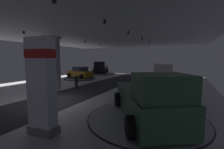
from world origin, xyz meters
name	(u,v)px	position (x,y,z in m)	size (l,w,h in m)	color
ground	(51,102)	(0.00, 0.00, -0.02)	(24.00, 44.00, 0.06)	silver
ceiling_with_spotlights	(47,26)	(0.00, 0.00, 5.55)	(24.00, 44.00, 0.39)	silver
column_left	(54,63)	(-3.50, 3.77, 2.75)	(1.25, 1.25, 5.50)	#ADADB2
brand_sign_pylon	(42,85)	(3.68, -3.68, 2.11)	(1.32, 0.76, 4.09)	slate
display_platform_far_right	(162,84)	(6.44, 11.05, 0.17)	(6.10, 6.10, 0.31)	#333338
pickup_truck_far_right	(162,75)	(6.49, 10.74, 1.25)	(3.39, 5.59, 2.30)	silver
display_platform_deep_left	(101,74)	(-6.27, 18.25, 0.18)	(5.68, 5.68, 0.33)	#B7B7BC
pickup_truck_deep_left	(101,68)	(-6.15, 17.95, 1.26)	(4.15, 5.70, 2.30)	black
display_platform_far_left	(80,78)	(-5.86, 11.05, 0.14)	(4.93, 4.93, 0.25)	#333338
display_car_far_left	(80,73)	(-5.83, 11.05, 1.02)	(4.47, 2.86, 1.71)	#B77519
display_platform_near_right	(146,121)	(7.41, -0.87, 0.20)	(5.68, 5.68, 0.37)	#B7B7BC
pickup_truck_near_right	(149,100)	(7.58, -1.14, 1.30)	(4.61, 5.62, 2.30)	#2D5638
visitor_walking_near	(35,92)	(-0.24, -1.06, 0.91)	(0.32, 0.32, 1.59)	black
visitor_walking_far	(76,80)	(-1.34, 4.64, 0.91)	(0.32, 0.32, 1.59)	black
stanchion_b	(58,88)	(-2.11, 2.78, 0.37)	(0.28, 0.28, 1.01)	#333338
stanchion_c	(119,89)	(3.46, 4.92, 0.37)	(0.28, 0.28, 1.01)	#333338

